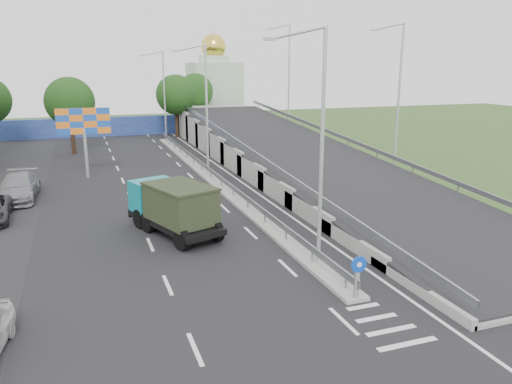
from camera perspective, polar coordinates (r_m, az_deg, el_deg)
name	(u,v)px	position (r m, az deg, el deg)	size (l,w,h in m)	color
ground	(389,330)	(18.14, 14.99, -14.96)	(160.00, 160.00, 0.00)	#2D4C1E
road_surface	(183,196)	(34.57, -8.32, -0.43)	(26.00, 90.00, 0.04)	black
median	(211,179)	(38.98, -5.18, 1.51)	(1.00, 44.00, 0.20)	gray
overpass_ramp	(299,152)	(41.12, 4.97, 4.53)	(10.00, 50.00, 3.50)	gray
median_guardrail	(211,171)	(38.84, -5.20, 2.44)	(0.09, 44.00, 0.71)	gray
sign_bollard	(357,277)	(19.31, 11.52, -9.47)	(0.64, 0.23, 1.67)	black
lamp_post_near	(318,136)	(21.30, 7.12, 6.35)	(2.74, 0.18, 10.08)	#B2B5B7
lamp_post_mid	(204,103)	(40.09, -5.94, 10.10)	(2.74, 0.18, 10.08)	#B2B5B7
lamp_post_far	(163,91)	(59.67, -10.63, 11.31)	(2.74, 0.18, 10.08)	#B2B5B7
blue_wall	(124,126)	(65.50, -14.87, 7.28)	(30.00, 0.50, 2.40)	navy
church	(214,88)	(75.45, -4.79, 11.72)	(7.00, 7.00, 13.80)	#B2CCAD
billboard	(84,125)	(41.09, -19.10, 7.22)	(4.00, 0.24, 5.50)	#B2B5B7
tree_left_mid	(70,102)	(52.96, -20.52, 9.62)	(4.80, 4.80, 7.60)	black
tree_median_far	(176,95)	(61.99, -9.15, 10.90)	(4.80, 4.80, 7.60)	black
tree_ramp_far	(195,91)	(69.65, -6.95, 11.34)	(4.80, 4.80, 7.60)	black
dump_truck	(173,206)	(26.58, -9.48, -1.53)	(4.29, 6.74, 2.79)	black
parked_car_d	(18,187)	(36.61, -25.56, 0.48)	(2.36, 5.80, 1.68)	gray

